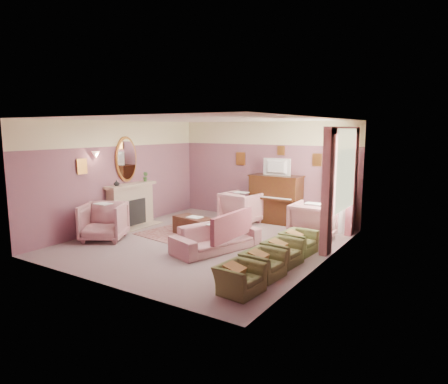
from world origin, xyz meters
The scene contains 48 objects.
floor centered at (0.00, 0.00, 0.00)m, with size 5.50×6.00×0.01m, color gray.
ceiling centered at (0.00, 0.00, 2.80)m, with size 5.50×6.00×0.01m, color white.
wall_back centered at (0.00, 3.00, 1.40)m, with size 5.50×0.02×2.80m, color #714E66.
wall_front centered at (0.00, -3.00, 1.40)m, with size 5.50×0.02×2.80m, color #714E66.
wall_left centered at (-2.75, 0.00, 1.40)m, with size 0.02×6.00×2.80m, color #714E66.
wall_right centered at (2.75, 0.00, 1.40)m, with size 0.02×6.00×2.80m, color #714E66.
picture_rail_band centered at (0.00, 2.99, 2.47)m, with size 5.50×0.01×0.65m, color #F1EBB4.
stripe_panel centered at (2.73, 1.30, 1.07)m, with size 0.01×3.00×2.15m, color #9EAD8F.
fireplace_surround centered at (-2.59, 0.20, 0.55)m, with size 0.30×1.40×1.10m, color tan.
fireplace_inset centered at (-2.49, 0.20, 0.40)m, with size 0.18×0.72×0.68m, color #242424.
fire_ember centered at (-2.45, 0.20, 0.22)m, with size 0.06×0.54×0.10m, color #FF2D05.
mantel_shelf centered at (-2.56, 0.20, 1.12)m, with size 0.40×1.55×0.07m, color tan.
hearth centered at (-2.39, 0.20, 0.01)m, with size 0.55×1.50×0.02m, color tan.
mirror_frame centered at (-2.70, 0.20, 1.80)m, with size 0.04×0.72×1.20m, color #A96E2D.
mirror_glass centered at (-2.67, 0.20, 1.80)m, with size 0.01×0.60×1.06m, color white.
sconce_shade centered at (-2.62, -0.85, 1.98)m, with size 0.20×0.20×0.16m, color #FFC19F.
piano centered at (0.50, 2.68, 0.65)m, with size 1.40×0.60×1.30m, color #3A1D0D.
piano_keyshelf centered at (0.50, 2.33, 0.72)m, with size 1.30×0.12×0.06m, color #3A1D0D.
piano_keys centered at (0.50, 2.33, 0.76)m, with size 1.20×0.08×0.02m, color white.
piano_top centered at (0.50, 2.68, 1.31)m, with size 1.45×0.65×0.04m, color #3A1D0D.
television centered at (0.50, 2.63, 1.60)m, with size 0.80×0.12×0.48m, color #242424.
print_back_left centered at (-0.80, 2.96, 1.72)m, with size 0.30×0.03×0.38m, color #A96E2D.
print_back_right centered at (1.55, 2.96, 1.78)m, with size 0.26×0.03×0.34m, color #A96E2D.
print_back_mid centered at (0.50, 2.96, 2.00)m, with size 0.22×0.03×0.26m, color #A96E2D.
print_left_wall centered at (-2.71, -1.20, 1.72)m, with size 0.03×0.28×0.36m, color #A96E2D.
window_blind centered at (2.70, 1.55, 1.70)m, with size 0.03×1.40×1.80m, color beige.
curtain_left centered at (2.62, 0.63, 1.30)m, with size 0.16×0.34×2.60m, color #9C4C5B.
curtain_right centered at (2.62, 2.47, 1.30)m, with size 0.16×0.34×2.60m, color #9C4C5B.
pelmet centered at (2.62, 1.55, 2.56)m, with size 0.16×2.20×0.16m, color #9C4C5B.
mantel_plant centered at (-2.55, 0.75, 1.29)m, with size 0.16×0.16×0.28m, color #3F7334.
mantel_vase centered at (-2.55, -0.30, 1.23)m, with size 0.16×0.16×0.16m, color #F1EBB4.
area_rug centered at (-0.60, 0.31, 0.01)m, with size 2.50×1.80×0.01m, color #8D5956.
coffee_table centered at (-0.64, 0.38, 0.23)m, with size 1.00×0.50×0.45m, color #402216.
table_paper centered at (-0.59, 0.38, 0.46)m, with size 0.35×0.28×0.01m, color white.
sofa centered at (0.54, -0.37, 0.40)m, with size 0.66×1.98×0.80m, color #C68D90.
sofa_throw centered at (0.94, -0.37, 0.60)m, with size 0.10×1.50×0.55m, color #9C4C5B.
floral_armchair_left centered at (-0.25, 2.06, 0.49)m, with size 0.94×0.94×0.98m, color #C68D90.
floral_armchair_right centered at (2.00, 1.54, 0.49)m, with size 0.94×0.94×0.98m, color #C68D90.
floral_armchair_front centered at (-2.13, -1.12, 0.49)m, with size 0.94×0.94×0.98m, color #C68D90.
olive_chair_a centered at (2.11, -2.05, 0.31)m, with size 0.51×0.72×0.62m, color olive.
olive_chair_b centered at (2.11, -1.23, 0.31)m, with size 0.51×0.72×0.62m, color olive.
olive_chair_c centered at (2.11, -0.41, 0.31)m, with size 0.51×0.72×0.62m, color olive.
olive_chair_d centered at (2.11, 0.41, 0.31)m, with size 0.51×0.72×0.62m, color olive.
side_table centered at (2.31, 2.63, 0.35)m, with size 0.52×0.52×0.70m, color white.
side_plant_big centered at (2.31, 2.63, 0.87)m, with size 0.30×0.30×0.34m, color #3F7334.
side_plant_small centered at (2.43, 2.53, 0.84)m, with size 0.16×0.16×0.28m, color #3F7334.
palm_pot centered at (2.22, 2.57, 0.17)m, with size 0.34×0.34×0.34m, color #A35248.
palm_plant centered at (2.22, 2.57, 1.06)m, with size 0.76×0.76×1.44m, color #3F7334.
Camera 1 is at (5.16, -7.30, 2.59)m, focal length 32.00 mm.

